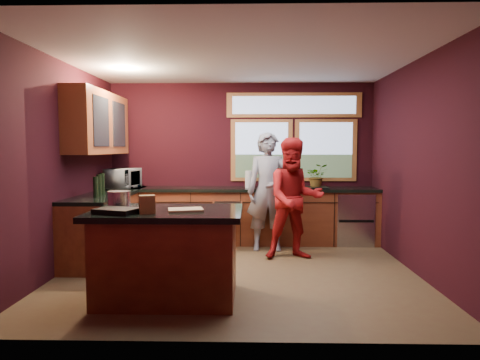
{
  "coord_description": "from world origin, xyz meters",
  "views": [
    {
      "loc": [
        0.15,
        -5.39,
        1.59
      ],
      "look_at": [
        0.02,
        0.4,
        1.15
      ],
      "focal_mm": 32.0,
      "sensor_mm": 36.0,
      "label": 1
    }
  ],
  "objects_px": {
    "person_red": "(295,199)",
    "stock_pot": "(119,199)",
    "island": "(168,254)",
    "person_grey": "(268,192)",
    "cutting_board": "(186,210)"
  },
  "relations": [
    {
      "from": "person_red",
      "to": "stock_pot",
      "type": "bearing_deg",
      "value": -149.87
    },
    {
      "from": "person_grey",
      "to": "cutting_board",
      "type": "relative_size",
      "value": 5.24
    },
    {
      "from": "person_red",
      "to": "cutting_board",
      "type": "bearing_deg",
      "value": -133.53
    },
    {
      "from": "person_red",
      "to": "cutting_board",
      "type": "distance_m",
      "value": 2.17
    },
    {
      "from": "person_red",
      "to": "person_grey",
      "type": "bearing_deg",
      "value": 118.08
    },
    {
      "from": "person_grey",
      "to": "stock_pot",
      "type": "distance_m",
      "value": 2.66
    },
    {
      "from": "person_grey",
      "to": "person_red",
      "type": "bearing_deg",
      "value": -55.2
    },
    {
      "from": "person_grey",
      "to": "stock_pot",
      "type": "bearing_deg",
      "value": -129.6
    },
    {
      "from": "cutting_board",
      "to": "stock_pot",
      "type": "distance_m",
      "value": 0.78
    },
    {
      "from": "person_grey",
      "to": "person_red",
      "type": "height_order",
      "value": "person_grey"
    },
    {
      "from": "island",
      "to": "stock_pot",
      "type": "xyz_separation_m",
      "value": [
        -0.55,
        0.15,
        0.56
      ]
    },
    {
      "from": "island",
      "to": "person_grey",
      "type": "xyz_separation_m",
      "value": [
        1.15,
        2.19,
        0.44
      ]
    },
    {
      "from": "island",
      "to": "stock_pot",
      "type": "distance_m",
      "value": 0.8
    },
    {
      "from": "person_red",
      "to": "stock_pot",
      "type": "relative_size",
      "value": 7.23
    },
    {
      "from": "person_grey",
      "to": "cutting_board",
      "type": "xyz_separation_m",
      "value": [
        -0.95,
        -2.24,
        0.04
      ]
    }
  ]
}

